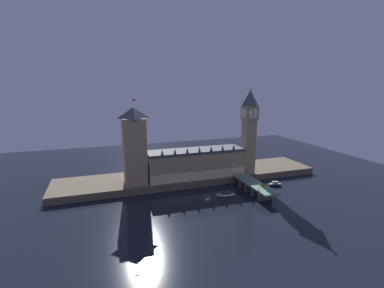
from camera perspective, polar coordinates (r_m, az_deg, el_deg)
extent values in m
plane|color=black|center=(205.49, 3.20, -10.63)|extent=(400.00, 400.00, 0.00)
cube|color=brown|center=(238.83, -0.29, -6.63)|extent=(220.00, 42.00, 5.48)
cube|color=tan|center=(228.93, 0.71, -4.15)|extent=(79.28, 22.25, 19.77)
cube|color=beige|center=(220.72, 1.67, -6.49)|extent=(79.28, 0.20, 7.12)
cube|color=#42474C|center=(226.11, 0.71, -1.45)|extent=(79.28, 20.47, 2.40)
cone|color=#42474C|center=(208.54, -6.15, -1.72)|extent=(2.40, 2.40, 4.35)
cone|color=#42474C|center=(210.82, -3.52, -1.52)|extent=(2.40, 2.40, 4.35)
cone|color=#42474C|center=(213.54, -0.95, -1.32)|extent=(2.40, 2.40, 4.35)
cone|color=#42474C|center=(216.68, 1.54, -1.13)|extent=(2.40, 2.40, 4.35)
cone|color=#42474C|center=(220.22, 3.97, -0.94)|extent=(2.40, 2.40, 4.35)
cone|color=#42474C|center=(224.14, 6.31, -0.76)|extent=(2.40, 2.40, 4.35)
cone|color=#42474C|center=(228.43, 8.56, -0.58)|extent=(2.40, 2.40, 4.35)
cube|color=tan|center=(239.59, 11.47, -0.47)|extent=(9.28, 9.28, 45.62)
cube|color=tan|center=(235.23, 11.76, 6.33)|extent=(10.95, 10.95, 11.46)
cylinder|color=beige|center=(230.44, 12.46, 6.19)|extent=(7.63, 0.25, 7.63)
cylinder|color=beige|center=(240.06, 11.08, 6.47)|extent=(7.63, 0.25, 7.63)
cylinder|color=beige|center=(238.10, 12.93, 6.35)|extent=(0.25, 7.63, 7.63)
cylinder|color=beige|center=(232.46, 10.56, 6.32)|extent=(0.25, 7.63, 7.63)
cube|color=black|center=(230.22, 12.49, 6.33)|extent=(0.36, 0.10, 5.72)
pyramid|color=#42474C|center=(234.41, 11.89, 9.27)|extent=(10.95, 10.95, 12.71)
sphere|color=gold|center=(234.21, 11.96, 11.02)|extent=(1.60, 1.60, 1.60)
cube|color=tan|center=(212.49, -11.67, -1.47)|extent=(16.31, 16.31, 49.95)
pyramid|color=#42474C|center=(207.83, -12.01, 6.30)|extent=(16.64, 16.64, 7.79)
cylinder|color=#99999E|center=(207.29, -12.09, 8.20)|extent=(0.24, 0.24, 6.00)
cube|color=red|center=(207.31, -11.81, 8.79)|extent=(2.00, 0.08, 1.20)
cube|color=slate|center=(214.15, 12.73, -8.06)|extent=(11.88, 46.00, 1.40)
cube|color=brown|center=(204.65, 14.71, -10.22)|extent=(10.10, 3.20, 5.95)
cube|color=brown|center=(211.79, 13.34, -9.38)|extent=(10.10, 3.20, 5.95)
cube|color=brown|center=(219.08, 12.06, -8.59)|extent=(10.10, 3.20, 5.95)
cube|color=brown|center=(226.52, 10.87, -7.84)|extent=(10.10, 3.20, 5.95)
cube|color=yellow|center=(209.07, 14.45, -8.27)|extent=(1.86, 4.66, 0.85)
cube|color=black|center=(208.85, 14.46, -8.10)|extent=(1.52, 2.10, 0.45)
cylinder|color=black|center=(208.51, 14.87, -8.43)|extent=(0.22, 0.64, 0.64)
cylinder|color=black|center=(207.58, 14.46, -8.50)|extent=(0.22, 0.64, 0.64)
cylinder|color=black|center=(210.76, 14.44, -8.18)|extent=(0.22, 0.64, 0.64)
cylinder|color=black|center=(209.84, 14.03, -8.25)|extent=(0.22, 0.64, 0.64)
cylinder|color=black|center=(200.23, 13.52, -9.20)|extent=(0.28, 0.28, 0.76)
cylinder|color=navy|center=(199.98, 13.53, -9.01)|extent=(0.38, 0.38, 0.64)
sphere|color=tan|center=(199.84, 13.53, -8.90)|extent=(0.21, 0.21, 0.21)
cylinder|color=black|center=(222.66, 9.72, -6.85)|extent=(0.28, 0.28, 0.81)
cylinder|color=black|center=(222.42, 9.73, -6.67)|extent=(0.38, 0.38, 0.67)
sphere|color=tan|center=(222.28, 9.73, -6.56)|extent=(0.22, 0.22, 0.22)
cylinder|color=#2D3333|center=(199.34, 13.56, -9.34)|extent=(0.56, 0.56, 0.50)
cylinder|color=#2D3333|center=(198.35, 13.60, -8.58)|extent=(0.18, 0.18, 5.16)
sphere|color=#F9E5A3|center=(197.29, 13.65, -7.72)|extent=(0.60, 0.60, 0.60)
sphere|color=#F9E5A3|center=(197.18, 13.53, -7.84)|extent=(0.44, 0.44, 0.44)
sphere|color=#F9E5A3|center=(197.64, 13.75, -7.80)|extent=(0.44, 0.44, 0.44)
cylinder|color=#2D3333|center=(216.70, 14.03, -7.61)|extent=(0.56, 0.56, 0.50)
cylinder|color=#2D3333|center=(215.79, 14.07, -6.91)|extent=(0.18, 0.18, 5.14)
sphere|color=#F9E5A3|center=(214.82, 14.11, -6.12)|extent=(0.60, 0.60, 0.60)
sphere|color=#F9E5A3|center=(214.69, 14.00, -6.22)|extent=(0.44, 0.44, 0.44)
sphere|color=#F9E5A3|center=(215.16, 14.21, -6.19)|extent=(0.44, 0.44, 0.44)
ellipsoid|color=white|center=(205.84, 6.95, -10.39)|extent=(14.89, 6.62, 1.83)
cube|color=tan|center=(205.53, 6.95, -10.17)|extent=(13.04, 5.54, 0.24)
cube|color=#2D333D|center=(205.14, 6.96, -9.91)|extent=(6.83, 3.57, 1.83)
ellipsoid|color=#28282D|center=(234.42, 16.67, -8.00)|extent=(11.16, 6.53, 1.79)
cube|color=tan|center=(234.15, 16.68, -7.81)|extent=(9.74, 5.46, 0.24)
cube|color=#B7B2A8|center=(233.82, 16.70, -7.57)|extent=(5.20, 3.55, 1.79)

